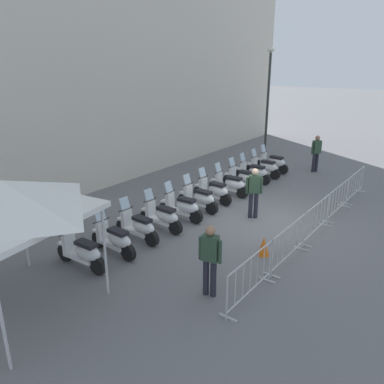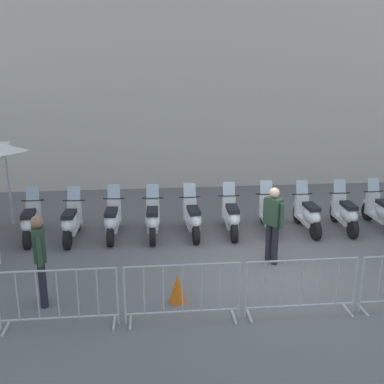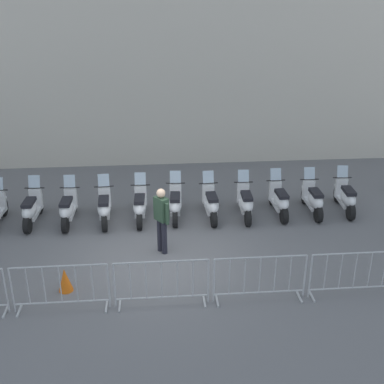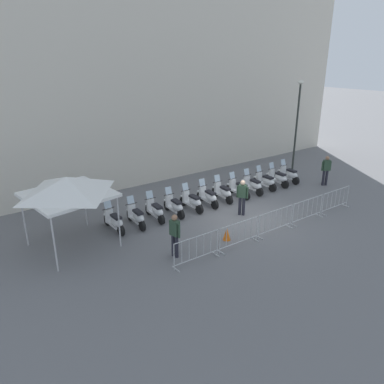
{
  "view_description": "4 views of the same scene",
  "coord_description": "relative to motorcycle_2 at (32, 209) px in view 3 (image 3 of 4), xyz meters",
  "views": [
    {
      "loc": [
        -11.65,
        -3.61,
        5.2
      ],
      "look_at": [
        -0.85,
        2.18,
        0.92
      ],
      "focal_mm": 36.58,
      "sensor_mm": 36.0,
      "label": 1
    },
    {
      "loc": [
        -3.92,
        -8.46,
        4.38
      ],
      "look_at": [
        -1.12,
        2.6,
        1.1
      ],
      "focal_mm": 43.75,
      "sensor_mm": 36.0,
      "label": 2
    },
    {
      "loc": [
        -1.65,
        -10.31,
        6.33
      ],
      "look_at": [
        1.22,
        1.75,
        0.95
      ],
      "focal_mm": 45.89,
      "sensor_mm": 36.0,
      "label": 3
    },
    {
      "loc": [
        -12.94,
        -9.86,
        7.45
      ],
      "look_at": [
        -1.21,
        2.34,
        0.97
      ],
      "focal_mm": 35.59,
      "sensor_mm": 36.0,
      "label": 4
    }
  ],
  "objects": [
    {
      "name": "motorcycle_11",
      "position": [
        8.94,
        -1.31,
        0.0
      ],
      "size": [
        0.69,
        1.71,
        1.24
      ],
      "color": "black",
      "rests_on": "ground"
    },
    {
      "name": "motorcycle_4",
      "position": [
        1.98,
        -0.36,
        0.0
      ],
      "size": [
        0.57,
        1.73,
        1.24
      ],
      "color": "black",
      "rests_on": "ground"
    },
    {
      "name": "officer_mid_plaza",
      "position": [
        3.27,
        -2.37,
        0.53
      ],
      "size": [
        0.36,
        0.5,
        1.73
      ],
      "color": "#23232D",
      "rests_on": "ground"
    },
    {
      "name": "motorcycle_8",
      "position": [
        5.95,
        -0.96,
        0.0
      ],
      "size": [
        0.66,
        1.72,
        1.24
      ],
      "color": "black",
      "rests_on": "ground"
    },
    {
      "name": "motorcycle_6",
      "position": [
        3.97,
        -0.58,
        0.0
      ],
      "size": [
        0.7,
        1.71,
        1.24
      ],
      "color": "black",
      "rests_on": "ground"
    },
    {
      "name": "barrier_segment_2",
      "position": [
        2.87,
        -4.53,
        0.07
      ],
      "size": [
        1.96,
        0.71,
        1.07
      ],
      "color": "#B2B5B7",
      "rests_on": "ground"
    },
    {
      "name": "motorcycle_5",
      "position": [
        2.97,
        -0.48,
        0.0
      ],
      "size": [
        0.66,
        1.72,
        1.24
      ],
      "color": "black",
      "rests_on": "ground"
    },
    {
      "name": "traffic_cone",
      "position": [
        0.89,
        -3.54,
        -0.18
      ],
      "size": [
        0.32,
        0.32,
        0.55
      ],
      "primitive_type": "cone",
      "color": "orange",
      "rests_on": "ground"
    },
    {
      "name": "ground_plane",
      "position": [
        3.14,
        -2.73,
        -0.45
      ],
      "size": [
        120.0,
        120.0,
        0.0
      ],
      "primitive_type": "plane",
      "color": "slate"
    },
    {
      "name": "barrier_segment_4",
      "position": [
        6.97,
        -5.15,
        0.07
      ],
      "size": [
        1.96,
        0.71,
        1.07
      ],
      "color": "#B2B5B7",
      "rests_on": "ground"
    },
    {
      "name": "motorcycle_2",
      "position": [
        0.0,
        0.0,
        0.0
      ],
      "size": [
        0.68,
        1.71,
        1.24
      ],
      "color": "black",
      "rests_on": "ground"
    },
    {
      "name": "motorcycle_3",
      "position": [
        0.99,
        -0.2,
        0.0
      ],
      "size": [
        0.66,
        1.72,
        1.24
      ],
      "color": "black",
      "rests_on": "ground"
    },
    {
      "name": "motorcycle_10",
      "position": [
        7.94,
        -1.22,
        0.0
      ],
      "size": [
        0.63,
        1.72,
        1.24
      ],
      "color": "black",
      "rests_on": "ground"
    },
    {
      "name": "barrier_segment_3",
      "position": [
        4.92,
        -4.84,
        0.07
      ],
      "size": [
        1.96,
        0.71,
        1.07
      ],
      "color": "#B2B5B7",
      "rests_on": "ground"
    },
    {
      "name": "barrier_segment_1",
      "position": [
        0.82,
        -4.22,
        0.07
      ],
      "size": [
        1.96,
        0.71,
        1.07
      ],
      "color": "#B2B5B7",
      "rests_on": "ground"
    },
    {
      "name": "motorcycle_9",
      "position": [
        6.95,
        -1.06,
        0.0
      ],
      "size": [
        0.6,
        1.72,
        1.24
      ],
      "color": "black",
      "rests_on": "ground"
    },
    {
      "name": "motorcycle_7",
      "position": [
        4.96,
        -0.81,
        0.0
      ],
      "size": [
        0.59,
        1.72,
        1.24
      ],
      "color": "black",
      "rests_on": "ground"
    }
  ]
}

